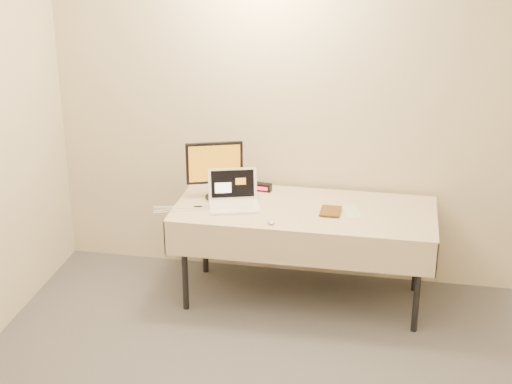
% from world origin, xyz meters
% --- Properties ---
extents(back_wall, '(4.00, 0.10, 2.70)m').
position_xyz_m(back_wall, '(0.00, 2.50, 1.35)').
color(back_wall, beige).
rests_on(back_wall, ground).
extents(table, '(1.86, 0.81, 0.74)m').
position_xyz_m(table, '(0.00, 2.05, 0.68)').
color(table, black).
rests_on(table, ground).
extents(laptop, '(0.43, 0.39, 0.24)m').
position_xyz_m(laptop, '(-0.51, 2.01, 0.80)').
color(laptop, white).
rests_on(laptop, table).
extents(monitor, '(0.40, 0.18, 0.43)m').
position_xyz_m(monitor, '(-0.68, 2.13, 0.99)').
color(monitor, black).
rests_on(monitor, table).
extents(book, '(0.14, 0.02, 0.19)m').
position_xyz_m(book, '(0.12, 2.00, 0.83)').
color(book, '#98621B').
rests_on(book, table).
extents(alarm_clock, '(0.14, 0.08, 0.06)m').
position_xyz_m(alarm_clock, '(-0.36, 2.33, 0.77)').
color(alarm_clock, black).
rests_on(alarm_clock, table).
extents(clicker, '(0.09, 0.11, 0.02)m').
position_xyz_m(clicker, '(-0.20, 1.75, 0.75)').
color(clicker, silver).
rests_on(clicker, table).
extents(paper_form, '(0.17, 0.28, 0.00)m').
position_xyz_m(paper_form, '(0.33, 2.05, 0.74)').
color(paper_form, '#C2E6B7').
rests_on(paper_form, table).
extents(usb_dongle, '(0.06, 0.03, 0.01)m').
position_xyz_m(usb_dongle, '(-0.75, 1.92, 0.74)').
color(usb_dongle, black).
rests_on(usb_dongle, table).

